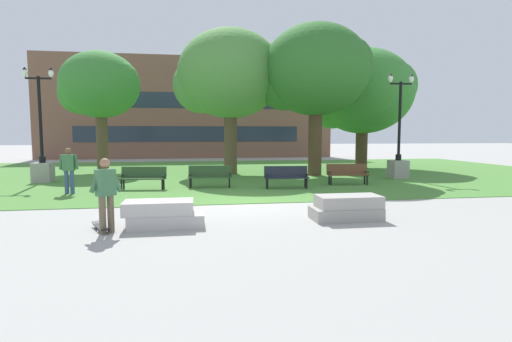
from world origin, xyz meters
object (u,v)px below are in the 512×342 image
Objects in this scene: park_bench_near_left at (286,176)px; lamp_post_right at (398,157)px; park_bench_far_left at (210,175)px; concrete_block_center at (163,214)px; concrete_block_left at (347,208)px; lamp_post_left at (42,159)px; person_bystander_near_lawn at (69,168)px; skateboard at (101,227)px; park_bench_near_right at (347,173)px; park_bench_far_right at (143,176)px; person_skateboarder at (106,191)px.

park_bench_near_left is 6.90m from lamp_post_right.
park_bench_near_left is 3.17m from park_bench_far_left.
concrete_block_center is 1.04× the size of park_bench_near_left.
lamp_post_right is at bearing 54.57° from concrete_block_left.
concrete_block_left is 0.35× the size of lamp_post_left.
lamp_post_right is 3.02× the size of person_bystander_near_lawn.
person_bystander_near_lawn is (-2.41, 6.04, 0.90)m from skateboard.
park_bench_near_left is at bearing 1.38° from person_bystander_near_lawn.
park_bench_near_right is 1.00× the size of park_bench_far_left.
concrete_block_center is 4.73m from concrete_block_left.
skateboard is (-1.42, -0.17, -0.22)m from concrete_block_center.
park_bench_near_right is (7.45, 6.82, 0.23)m from concrete_block_center.
lamp_post_right reaches higher than concrete_block_left.
skateboard is at bearing -64.83° from lamp_post_left.
concrete_block_center is 6.79m from park_bench_far_right.
person_skateboarder is (-1.22, -0.43, 0.66)m from concrete_block_center.
lamp_post_left reaches higher than park_bench_near_right.
lamp_post_left is at bearing 158.63° from park_bench_far_left.
park_bench_near_left and park_bench_near_right have the same top height.
lamp_post_left is (-4.84, 3.09, 0.53)m from park_bench_far_right.
person_skateboarder is (-5.95, -0.50, 0.66)m from concrete_block_left.
concrete_block_center is at bearing -58.08° from lamp_post_left.
park_bench_near_right is 11.32m from person_bystander_near_lawn.
lamp_post_left reaches higher than park_bench_far_left.
lamp_post_left reaches higher than park_bench_near_left.
person_skateboarder is 0.93× the size of park_bench_near_left.
person_bystander_near_lawn reaches higher than park_bench_far_right.
person_bystander_near_lawn is at bearing -175.21° from park_bench_near_right.
lamp_post_right reaches higher than park_bench_far_right.
concrete_block_center and concrete_block_left have the same top height.
person_bystander_near_lawn reaches higher than concrete_block_center.
skateboard is 15.19m from lamp_post_right.
person_bystander_near_lawn is at bearing 123.07° from concrete_block_center.
skateboard is at bearing -133.54° from park_bench_near_left.
lamp_post_right is (12.12, 2.03, 0.53)m from park_bench_far_right.
person_skateboarder is at bearing -53.65° from skateboard.
person_skateboarder is 0.93× the size of park_bench_near_right.
skateboard is (-0.20, 0.27, -0.88)m from person_skateboarder.
park_bench_near_left and park_bench_far_right have the same top height.
person_bystander_near_lawn is (-8.34, -0.20, 0.44)m from park_bench_near_left.
lamp_post_right reaches higher than park_bench_near_left.
park_bench_far_right is at bearing 17.30° from person_bystander_near_lawn.
person_bystander_near_lawn reaches higher than concrete_block_left.
lamp_post_left is 4.50m from person_bystander_near_lawn.
person_bystander_near_lawn is at bearing -59.86° from lamp_post_left.
person_skateboarder reaches higher than concrete_block_center.
person_skateboarder is 1.69× the size of skateboard.
park_bench_far_right is at bearing 88.56° from skateboard.
concrete_block_left is 6.01m from park_bench_near_left.
park_bench_near_left is 1.00× the size of park_bench_far_left.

